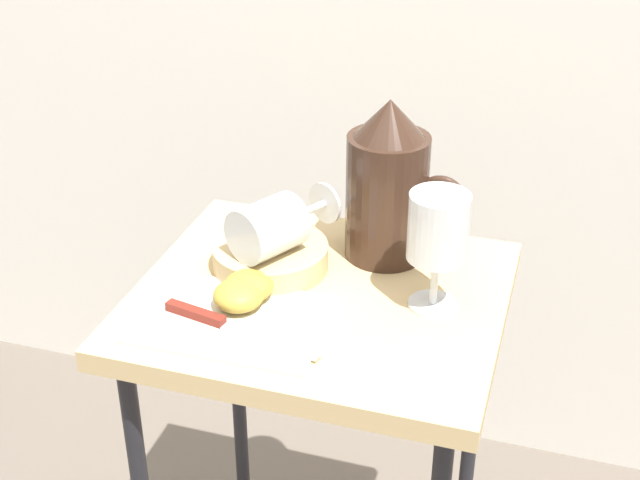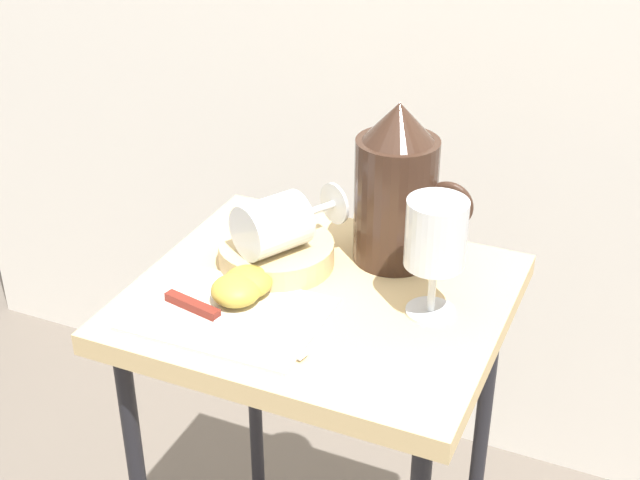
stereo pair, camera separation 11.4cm
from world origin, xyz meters
name	(u,v)px [view 1 (the left image)]	position (x,y,z in m)	size (l,w,h in m)	color
table	(320,347)	(0.00, 0.00, 0.63)	(0.48, 0.43, 0.72)	tan
linen_napkin	(233,320)	(-0.08, -0.10, 0.72)	(0.24, 0.17, 0.00)	silver
basket_tray	(271,256)	(-0.08, 0.04, 0.74)	(0.16, 0.16, 0.04)	tan
pitcher	(388,194)	(0.06, 0.13, 0.81)	(0.17, 0.11, 0.23)	#382319
wine_glass_upright	(438,233)	(0.15, 0.01, 0.83)	(0.08, 0.08, 0.16)	silver
wine_glass_tipped_near	(270,227)	(-0.08, 0.03, 0.79)	(0.13, 0.17, 0.08)	silver
apple_half_left	(238,295)	(-0.09, -0.07, 0.74)	(0.07, 0.07, 0.04)	#B29938
apple_half_right	(248,286)	(-0.08, -0.05, 0.74)	(0.07, 0.07, 0.04)	#B29938
knife	(218,322)	(-0.10, -0.11, 0.73)	(0.22, 0.06, 0.01)	silver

